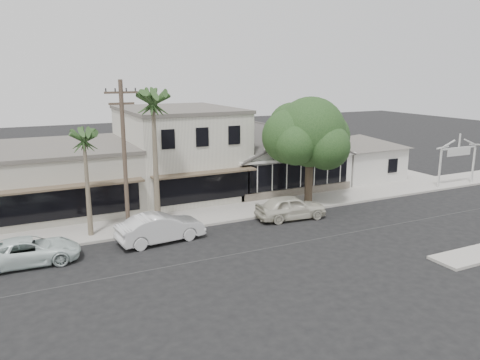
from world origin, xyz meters
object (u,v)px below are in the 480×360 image
car_1 (161,228)px  shade_tree (308,134)px  utility_pole (124,156)px  car_2 (29,251)px  car_0 (291,207)px  arch_sign (459,150)px

car_1 → shade_tree: 13.03m
utility_pole → shade_tree: utility_pole is taller
car_1 → car_2: size_ratio=1.01×
utility_pole → car_1: bearing=-47.9°
car_2 → car_0: bearing=-85.4°
arch_sign → car_2: arch_sign is taller
arch_sign → car_0: bearing=-175.4°
utility_pole → shade_tree: size_ratio=1.16×
arch_sign → car_1: (-25.95, -1.71, -2.35)m
utility_pole → car_0: size_ratio=1.93×
shade_tree → utility_pole: bearing=-173.6°
shade_tree → arch_sign: bearing=-5.7°
car_0 → car_2: 15.69m
car_2 → shade_tree: 19.51m
arch_sign → utility_pole: 27.45m
car_1 → car_2: bearing=85.6°
arch_sign → car_1: bearing=-176.2°
arch_sign → car_1: 26.11m
arch_sign → car_1: arch_sign is taller
car_1 → shade_tree: size_ratio=0.64×
car_0 → shade_tree: 5.96m
arch_sign → car_0: 17.31m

